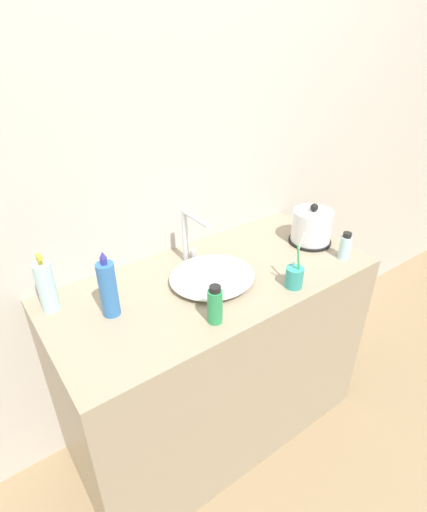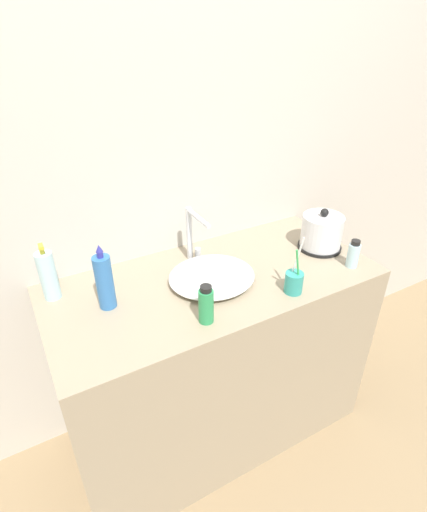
# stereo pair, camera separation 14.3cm
# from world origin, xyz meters

# --- Properties ---
(ground_plane) EXTENTS (12.00, 12.00, 0.00)m
(ground_plane) POSITION_xyz_m (0.00, 0.00, 0.00)
(ground_plane) COLOR #997F5B
(wall_back) EXTENTS (6.00, 0.04, 2.60)m
(wall_back) POSITION_xyz_m (0.00, 0.59, 1.30)
(wall_back) COLOR beige
(wall_back) RESTS_ON ground_plane
(vanity_counter) EXTENTS (1.23, 0.57, 0.82)m
(vanity_counter) POSITION_xyz_m (0.00, 0.29, 0.41)
(vanity_counter) COLOR gray
(vanity_counter) RESTS_ON ground_plane
(sink_basin) EXTENTS (0.32, 0.30, 0.04)m
(sink_basin) POSITION_xyz_m (-0.02, 0.28, 0.84)
(sink_basin) COLOR white
(sink_basin) RESTS_ON vanity_counter
(faucet) EXTENTS (0.06, 0.17, 0.22)m
(faucet) POSITION_xyz_m (-0.01, 0.43, 0.95)
(faucet) COLOR silver
(faucet) RESTS_ON vanity_counter
(electric_kettle) EXTENTS (0.18, 0.18, 0.18)m
(electric_kettle) POSITION_xyz_m (0.50, 0.27, 0.89)
(electric_kettle) COLOR black
(electric_kettle) RESTS_ON vanity_counter
(toothbrush_cup) EXTENTS (0.06, 0.06, 0.21)m
(toothbrush_cup) POSITION_xyz_m (0.20, 0.08, 0.86)
(toothbrush_cup) COLOR teal
(toothbrush_cup) RESTS_ON vanity_counter
(lotion_bottle) EXTENTS (0.06, 0.06, 0.21)m
(lotion_bottle) POSITION_xyz_m (-0.54, 0.46, 0.91)
(lotion_bottle) COLOR silver
(lotion_bottle) RESTS_ON vanity_counter
(shampoo_bottle) EXTENTS (0.05, 0.05, 0.11)m
(shampoo_bottle) POSITION_xyz_m (0.51, 0.10, 0.87)
(shampoo_bottle) COLOR silver
(shampoo_bottle) RESTS_ON vanity_counter
(mouthwash_bottle) EXTENTS (0.06, 0.06, 0.23)m
(mouthwash_bottle) POSITION_xyz_m (-0.39, 0.32, 0.92)
(mouthwash_bottle) COLOR #3370B7
(mouthwash_bottle) RESTS_ON vanity_counter
(hand_cream_bottle) EXTENTS (0.05, 0.05, 0.13)m
(hand_cream_bottle) POSITION_xyz_m (-0.14, 0.09, 0.88)
(hand_cream_bottle) COLOR #2D9956
(hand_cream_bottle) RESTS_ON vanity_counter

